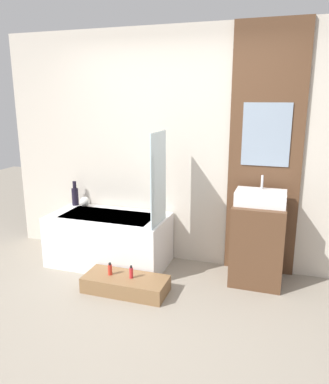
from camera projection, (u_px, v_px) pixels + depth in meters
ground_plane at (121, 333)px, 3.04m from camera, size 12.00×12.00×0.00m
wall_tiled_back at (177, 149)px, 4.18m from camera, size 4.20×0.06×2.60m
wall_wood_accent at (265, 153)px, 3.84m from camera, size 0.74×0.04×2.60m
bathtub at (109, 239)px, 4.27m from camera, size 1.32×0.69×0.58m
glass_shower_screen at (158, 179)px, 3.80m from camera, size 0.01×0.45×0.96m
wooden_step_bench at (126, 284)px, 3.68m from camera, size 0.83×0.36×0.15m
vanity_cabinet at (258, 243)px, 3.82m from camera, size 0.51×0.48×0.83m
sink at (261, 198)px, 3.70m from camera, size 0.49×0.32×0.28m
vase_tall_dark at (75, 195)px, 4.57m from camera, size 0.08×0.08×0.30m
vase_round_light at (85, 202)px, 4.53m from camera, size 0.12×0.12×0.12m
bottle_soap_primary at (110, 269)px, 3.70m from camera, size 0.04×0.04×0.13m
bottle_soap_secondary at (131, 272)px, 3.63m from camera, size 0.04×0.04×0.13m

